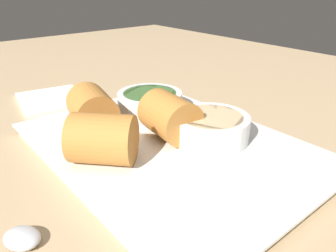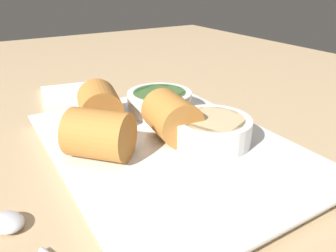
{
  "view_description": "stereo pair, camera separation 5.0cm",
  "coord_description": "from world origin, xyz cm",
  "px_view_note": "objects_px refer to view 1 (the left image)",
  "views": [
    {
      "loc": [
        27.56,
        -20.08,
        21.57
      ],
      "look_at": [
        0.98,
        1.99,
        5.63
      ],
      "focal_mm": 35.0,
      "sensor_mm": 36.0,
      "label": 1
    },
    {
      "loc": [
        30.48,
        -16.0,
        21.57
      ],
      "look_at": [
        0.98,
        1.99,
        5.63
      ],
      "focal_mm": 35.0,
      "sensor_mm": 36.0,
      "label": 2
    }
  ],
  "objects_px": {
    "serving_plate": "(168,148)",
    "dipping_bowl_far": "(150,102)",
    "dipping_bowl_near": "(211,127)",
    "napkin": "(52,100)",
    "spoon": "(42,248)"
  },
  "relations": [
    {
      "from": "serving_plate",
      "to": "dipping_bowl_far",
      "type": "bearing_deg",
      "value": 155.8
    },
    {
      "from": "dipping_bowl_near",
      "to": "napkin",
      "type": "distance_m",
      "value": 0.3
    },
    {
      "from": "napkin",
      "to": "spoon",
      "type": "bearing_deg",
      "value": -22.95
    },
    {
      "from": "serving_plate",
      "to": "spoon",
      "type": "height_order",
      "value": "serving_plate"
    },
    {
      "from": "serving_plate",
      "to": "dipping_bowl_near",
      "type": "xyz_separation_m",
      "value": [
        0.03,
        0.04,
        0.02
      ]
    },
    {
      "from": "dipping_bowl_far",
      "to": "napkin",
      "type": "distance_m",
      "value": 0.19
    },
    {
      "from": "dipping_bowl_near",
      "to": "dipping_bowl_far",
      "type": "height_order",
      "value": "same"
    },
    {
      "from": "serving_plate",
      "to": "spoon",
      "type": "distance_m",
      "value": 0.18
    },
    {
      "from": "dipping_bowl_far",
      "to": "spoon",
      "type": "height_order",
      "value": "dipping_bowl_far"
    },
    {
      "from": "serving_plate",
      "to": "dipping_bowl_far",
      "type": "height_order",
      "value": "dipping_bowl_far"
    },
    {
      "from": "dipping_bowl_far",
      "to": "napkin",
      "type": "relative_size",
      "value": 0.69
    },
    {
      "from": "napkin",
      "to": "dipping_bowl_near",
      "type": "bearing_deg",
      "value": 15.92
    },
    {
      "from": "spoon",
      "to": "napkin",
      "type": "height_order",
      "value": "spoon"
    },
    {
      "from": "serving_plate",
      "to": "napkin",
      "type": "relative_size",
      "value": 2.59
    },
    {
      "from": "dipping_bowl_near",
      "to": "dipping_bowl_far",
      "type": "distance_m",
      "value": 0.11
    }
  ]
}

